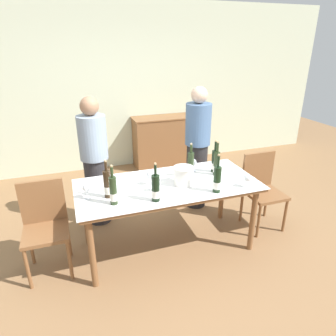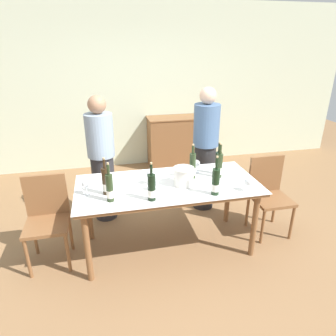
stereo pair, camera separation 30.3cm
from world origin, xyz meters
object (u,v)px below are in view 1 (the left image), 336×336
wine_bottle_2 (215,162)px  wine_bottle_5 (107,185)px  wine_glass_3 (193,163)px  person_guest_left (197,150)px  chair_left_end (45,221)px  wine_glass_0 (248,178)px  dining_table (168,190)px  wine_bottle_6 (156,189)px  wine_bottle_3 (217,180)px  sideboard_cabinet (164,141)px  wine_bottle_1 (191,165)px  chair_right_end (261,185)px  wine_glass_1 (87,188)px  ice_bucket (184,175)px  wine_bottle_0 (216,164)px  person_host (95,163)px  wine_glass_4 (150,175)px  wine_bottle_4 (113,191)px  wine_glass_2 (157,183)px

wine_bottle_2 → wine_bottle_5: wine_bottle_5 is taller
wine_glass_3 → person_guest_left: bearing=61.0°
chair_left_end → wine_glass_0: bearing=-11.8°
wine_glass_3 → person_guest_left: (0.30, 0.54, -0.05)m
dining_table → wine_bottle_6: size_ratio=5.02×
wine_bottle_2 → wine_bottle_3: wine_bottle_3 is taller
wine_glass_3 → sideboard_cabinet: bearing=80.3°
wine_bottle_1 → chair_right_end: bearing=-0.2°
wine_bottle_5 → wine_glass_1: 0.19m
ice_bucket → wine_bottle_6: bearing=-147.0°
wine_bottle_0 → wine_glass_1: (-1.39, -0.10, -0.03)m
ice_bucket → wine_bottle_0: bearing=13.9°
wine_bottle_3 → person_host: person_host is taller
wine_bottle_1 → wine_glass_4: (-0.46, -0.05, -0.03)m
wine_bottle_4 → wine_bottle_3: bearing=-5.1°
wine_glass_3 → chair_right_end: (0.86, -0.15, -0.35)m
chair_left_end → wine_bottle_6: bearing=-20.6°
person_guest_left → wine_bottle_4: bearing=-141.7°
wine_glass_0 → wine_glass_3: 0.66m
wine_bottle_0 → wine_bottle_1: (-0.29, 0.04, 0.00)m
wine_glass_4 → chair_left_end: 1.12m
sideboard_cabinet → chair_right_end: 2.32m
wine_glass_2 → wine_glass_3: bearing=33.3°
dining_table → person_guest_left: bearing=48.8°
wine_bottle_3 → wine_bottle_5: size_ratio=1.05×
person_guest_left → chair_left_end: bearing=-160.2°
sideboard_cabinet → wine_glass_3: (-0.36, -2.11, 0.42)m
wine_glass_1 → wine_bottle_3: bearing=-12.8°
dining_table → wine_bottle_4: wine_bottle_4 is taller
wine_bottle_2 → wine_glass_1: 1.43m
chair_right_end → wine_glass_3: bearing=170.4°
wine_glass_2 → chair_right_end: size_ratio=0.15×
wine_bottle_4 → wine_bottle_5: size_ratio=1.01×
wine_bottle_2 → person_host: person_host is taller
wine_bottle_3 → wine_glass_4: (-0.57, 0.36, -0.02)m
wine_glass_1 → person_guest_left: (1.49, 0.82, -0.06)m
chair_right_end → dining_table: bearing=-176.0°
ice_bucket → wine_glass_3: size_ratio=1.47×
sideboard_cabinet → ice_bucket: ice_bucket is taller
wine_bottle_5 → wine_glass_0: bearing=-10.1°
wine_bottle_4 → wine_glass_3: wine_bottle_4 is taller
wine_bottle_6 → person_guest_left: bearing=50.0°
dining_table → wine_bottle_3: 0.55m
wine_glass_4 → chair_right_end: size_ratio=0.17×
sideboard_cabinet → ice_bucket: size_ratio=5.28×
wine_bottle_1 → wine_bottle_4: 0.94m
wine_glass_2 → person_host: size_ratio=0.09×
sideboard_cabinet → wine_glass_0: wine_glass_0 is taller
wine_glass_0 → wine_glass_2: (-0.89, 0.21, -0.00)m
wine_glass_1 → wine_glass_2: wine_glass_1 is taller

